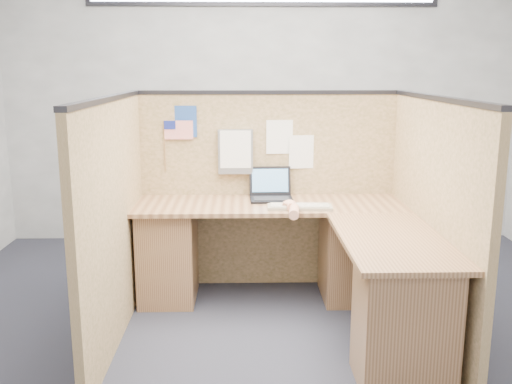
{
  "coord_description": "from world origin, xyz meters",
  "views": [
    {
      "loc": [
        -0.19,
        -3.36,
        1.7
      ],
      "look_at": [
        -0.1,
        0.5,
        0.85
      ],
      "focal_mm": 40.0,
      "sensor_mm": 36.0,
      "label": 1
    }
  ],
  "objects_px": {
    "l_desk": "(299,265)",
    "keyboard": "(300,207)",
    "laptop": "(271,191)",
    "mouse": "(290,206)"
  },
  "relations": [
    {
      "from": "laptop",
      "to": "l_desk",
      "type": "bearing_deg",
      "value": -74.63
    },
    {
      "from": "l_desk",
      "to": "laptop",
      "type": "relative_size",
      "value": 6.09
    },
    {
      "from": "l_desk",
      "to": "keyboard",
      "type": "xyz_separation_m",
      "value": [
        0.02,
        0.22,
        0.35
      ]
    },
    {
      "from": "laptop",
      "to": "keyboard",
      "type": "xyz_separation_m",
      "value": [
        0.19,
        -0.32,
        -0.04
      ]
    },
    {
      "from": "laptop",
      "to": "keyboard",
      "type": "height_order",
      "value": "laptop"
    },
    {
      "from": "l_desk",
      "to": "laptop",
      "type": "bearing_deg",
      "value": 106.9
    },
    {
      "from": "laptop",
      "to": "mouse",
      "type": "bearing_deg",
      "value": -72.85
    },
    {
      "from": "l_desk",
      "to": "mouse",
      "type": "distance_m",
      "value": 0.42
    },
    {
      "from": "laptop",
      "to": "keyboard",
      "type": "relative_size",
      "value": 0.7
    },
    {
      "from": "keyboard",
      "to": "mouse",
      "type": "height_order",
      "value": "mouse"
    }
  ]
}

